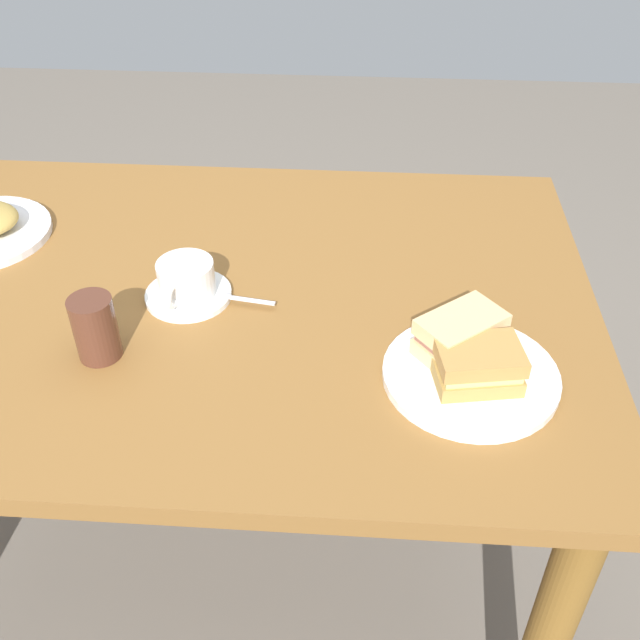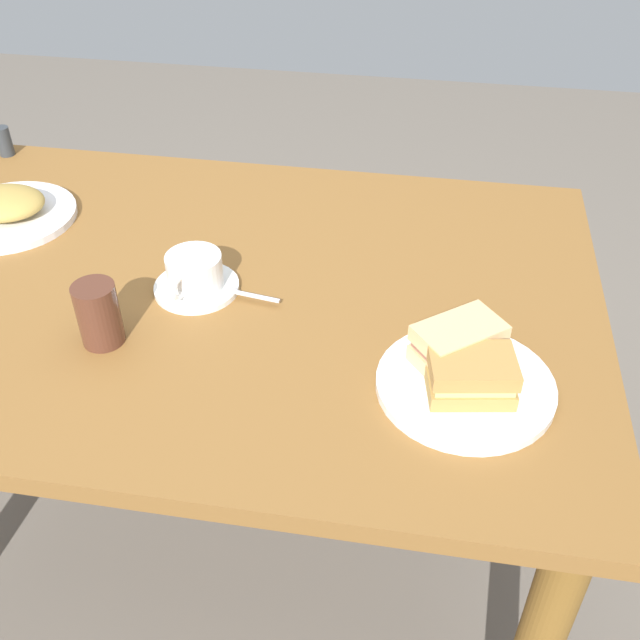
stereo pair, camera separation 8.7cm
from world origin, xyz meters
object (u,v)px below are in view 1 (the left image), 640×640
at_px(spoon, 235,298).
at_px(drinking_glass, 95,328).
at_px(sandwich_back, 460,334).
at_px(sandwich_plate, 470,375).
at_px(dining_table, 203,342).
at_px(coffee_cup, 186,278).
at_px(sandwich_front, 478,365).
at_px(coffee_saucer, 189,295).

xyz_separation_m(spoon, drinking_glass, (0.18, 0.14, 0.04)).
relative_size(sandwich_back, spoon, 1.45).
relative_size(sandwich_plate, drinking_glass, 2.50).
relative_size(sandwich_back, drinking_glass, 1.42).
bearing_deg(sandwich_plate, dining_table, -23.20).
xyz_separation_m(sandwich_back, drinking_glass, (0.53, 0.03, 0.01)).
distance_m(dining_table, coffee_cup, 0.16).
bearing_deg(sandwich_plate, sandwich_front, 101.55).
bearing_deg(coffee_saucer, coffee_cup, 78.28).
bearing_deg(dining_table, sandwich_front, 154.98).
bearing_deg(dining_table, sandwich_plate, 156.80).
bearing_deg(spoon, dining_table, -24.97).
distance_m(sandwich_plate, spoon, 0.39).
relative_size(coffee_cup, spoon, 1.18).
relative_size(sandwich_front, spoon, 1.29).
xyz_separation_m(sandwich_front, sandwich_back, (0.02, -0.06, 0.00)).
bearing_deg(coffee_cup, drinking_glass, 55.62).
xyz_separation_m(dining_table, sandwich_back, (-0.42, 0.14, 0.16)).
bearing_deg(spoon, coffee_saucer, -9.14).
xyz_separation_m(sandwich_front, drinking_glass, (0.55, -0.04, 0.01)).
height_order(dining_table, spoon, spoon).
distance_m(coffee_saucer, drinking_glass, 0.18).
distance_m(sandwich_plate, coffee_cup, 0.47).
xyz_separation_m(sandwich_plate, sandwich_front, (-0.00, 0.02, 0.04)).
relative_size(sandwich_plate, coffee_cup, 2.15).
bearing_deg(coffee_cup, sandwich_back, 164.44).
xyz_separation_m(sandwich_plate, coffee_cup, (0.44, -0.16, 0.03)).
distance_m(coffee_saucer, coffee_cup, 0.04).
bearing_deg(drinking_glass, sandwich_front, 176.31).
distance_m(sandwich_front, sandwich_back, 0.07).
relative_size(sandwich_plate, spoon, 2.54).
height_order(sandwich_plate, sandwich_front, sandwich_front).
bearing_deg(sandwich_front, dining_table, -25.02).
xyz_separation_m(dining_table, drinking_glass, (0.11, 0.17, 0.16)).
distance_m(sandwich_front, spoon, 0.40).
distance_m(dining_table, sandwich_back, 0.47).
distance_m(coffee_cup, spoon, 0.09).
distance_m(sandwich_back, spoon, 0.36).
height_order(dining_table, coffee_cup, coffee_cup).
height_order(sandwich_back, coffee_cup, sandwich_back).
bearing_deg(sandwich_plate, sandwich_back, -71.00).
relative_size(sandwich_plate, sandwich_front, 1.97).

